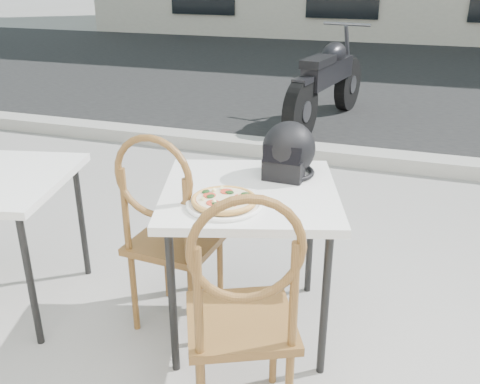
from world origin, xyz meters
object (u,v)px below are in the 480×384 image
(cafe_table_main, at_px, (250,203))
(motorcycle, at_px, (328,83))
(plate, at_px, (224,204))
(cafe_chair_main, at_px, (243,304))
(cafe_chair_side, at_px, (167,224))
(pizza, at_px, (224,200))
(helmet, at_px, (288,152))

(cafe_table_main, height_order, motorcycle, motorcycle)
(plate, height_order, cafe_chair_main, cafe_chair_main)
(cafe_table_main, distance_m, plate, 0.22)
(cafe_chair_side, bearing_deg, cafe_chair_main, 141.38)
(cafe_chair_main, bearing_deg, pizza, -87.18)
(cafe_table_main, height_order, helmet, helmet)
(plate, relative_size, cafe_chair_main, 0.33)
(plate, xyz_separation_m, cafe_chair_main, (0.21, -0.40, -0.17))
(cafe_table_main, bearing_deg, pizza, -102.53)
(cafe_chair_side, bearing_deg, helmet, -138.88)
(plate, bearing_deg, pizza, 89.95)
(cafe_chair_main, bearing_deg, helmet, -111.37)
(helmet, xyz_separation_m, cafe_chair_main, (0.05, -0.82, -0.27))
(cafe_table_main, xyz_separation_m, helmet, (0.11, 0.22, 0.18))
(cafe_chair_side, xyz_separation_m, motorcycle, (0.07, 3.78, -0.10))
(cafe_table_main, relative_size, helmet, 3.53)
(pizza, height_order, motorcycle, motorcycle)
(pizza, xyz_separation_m, motorcycle, (-0.23, 3.86, -0.30))
(cafe_chair_main, bearing_deg, cafe_table_main, -99.58)
(helmet, relative_size, cafe_chair_side, 0.27)
(pizza, height_order, cafe_chair_main, cafe_chair_main)
(helmet, xyz_separation_m, motorcycle, (-0.38, 3.43, -0.38))
(motorcycle, bearing_deg, helmet, -73.13)
(cafe_chair_main, xyz_separation_m, cafe_chair_side, (-0.51, 0.48, -0.01))
(cafe_table_main, xyz_separation_m, plate, (-0.04, -0.20, 0.07))
(cafe_chair_side, distance_m, motorcycle, 3.78)
(plate, bearing_deg, cafe_chair_side, 165.10)
(helmet, height_order, cafe_chair_side, cafe_chair_side)
(helmet, distance_m, cafe_chair_side, 0.64)
(pizza, relative_size, motorcycle, 0.16)
(cafe_chair_main, bearing_deg, plate, -87.16)
(plate, distance_m, helmet, 0.46)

